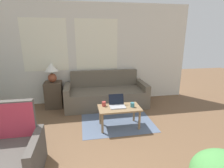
% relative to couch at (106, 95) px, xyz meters
% --- Properties ---
extents(wall_back, '(6.23, 0.06, 2.60)m').
position_rel_couch_xyz_m(wall_back, '(-0.75, 0.43, 1.03)').
color(wall_back, silver).
rests_on(wall_back, ground_plane).
extents(rug, '(1.49, 1.84, 0.01)m').
position_rel_couch_xyz_m(rug, '(0.09, -0.62, -0.27)').
color(rug, slate).
rests_on(rug, ground_plane).
extents(couch, '(2.08, 0.84, 0.88)m').
position_rel_couch_xyz_m(couch, '(0.00, 0.00, 0.00)').
color(couch, '#665B4C').
rests_on(couch, ground_plane).
extents(armchair, '(0.76, 0.76, 0.94)m').
position_rel_couch_xyz_m(armchair, '(-1.58, -2.13, -0.00)').
color(armchair, '#514C47').
rests_on(armchair, ground_plane).
extents(side_table, '(0.41, 0.41, 0.66)m').
position_rel_couch_xyz_m(side_table, '(-1.33, 0.12, 0.06)').
color(side_table, '#4C3D2D').
rests_on(side_table, ground_plane).
extents(table_lamp, '(0.34, 0.34, 0.48)m').
position_rel_couch_xyz_m(table_lamp, '(-1.33, 0.12, 0.69)').
color(table_lamp, brown).
rests_on(table_lamp, side_table).
extents(coffee_table, '(0.83, 0.46, 0.42)m').
position_rel_couch_xyz_m(coffee_table, '(0.09, -1.18, 0.09)').
color(coffee_table, '#8E704C').
rests_on(coffee_table, ground_plane).
extents(laptop, '(0.31, 0.27, 0.22)m').
position_rel_couch_xyz_m(laptop, '(0.06, -1.12, 0.20)').
color(laptop, '#B7B7BC').
rests_on(laptop, coffee_table).
extents(cup_navy, '(0.08, 0.08, 0.09)m').
position_rel_couch_xyz_m(cup_navy, '(0.35, -1.20, 0.19)').
color(cup_navy, teal).
rests_on(cup_navy, coffee_table).
extents(cup_yellow, '(0.08, 0.08, 0.09)m').
position_rel_couch_xyz_m(cup_yellow, '(-0.20, -1.06, 0.19)').
color(cup_yellow, '#B23D38').
rests_on(cup_yellow, coffee_table).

